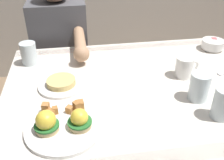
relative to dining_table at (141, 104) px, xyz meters
name	(u,v)px	position (x,y,z in m)	size (l,w,h in m)	color
dining_table	(141,104)	(0.00, 0.00, 0.00)	(1.20, 0.90, 0.74)	silver
eggs_benedict_plate	(63,124)	(-0.34, -0.23, 0.13)	(0.27, 0.27, 0.09)	white
fruit_bowl	(213,44)	(0.48, 0.29, 0.14)	(0.12, 0.12, 0.06)	white
coffee_mug	(185,66)	(0.21, 0.05, 0.16)	(0.11, 0.08, 0.09)	white
water_glass_near	(222,106)	(0.22, -0.25, 0.16)	(0.07, 0.07, 0.12)	silver
water_glass_far	(199,89)	(0.19, -0.13, 0.15)	(0.08, 0.08, 0.11)	silver
water_glass_extra	(29,55)	(-0.51, 0.28, 0.15)	(0.08, 0.08, 0.11)	silver
side_plate	(61,84)	(-0.35, 0.05, 0.12)	(0.20, 0.20, 0.04)	white
diner_person	(61,51)	(-0.37, 0.60, 0.02)	(0.34, 0.54, 1.14)	#33333D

